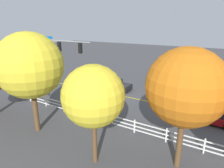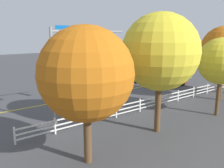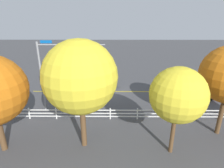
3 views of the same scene
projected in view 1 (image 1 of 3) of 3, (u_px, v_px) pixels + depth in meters
name	position (u px, v px, depth m)	size (l,w,h in m)	color
ground_plane	(117.00, 95.00, 24.35)	(120.00, 120.00, 0.00)	#444447
lane_center_stripe	(147.00, 101.00, 22.39)	(28.00, 0.16, 0.01)	gold
signal_assembly	(57.00, 57.00, 21.10)	(6.53, 0.38, 7.24)	gray
car_0	(114.00, 84.00, 26.20)	(4.73, 2.01, 1.42)	black
car_1	(209.00, 115.00, 17.56)	(4.82, 2.12, 1.42)	maroon
car_2	(212.00, 101.00, 20.68)	(4.82, 2.11, 1.49)	maroon
white_rail_fence	(107.00, 118.00, 17.03)	(26.10, 0.10, 1.15)	white
tree_1	(30.00, 66.00, 14.72)	(5.08, 5.08, 8.04)	brown
tree_3	(186.00, 88.00, 10.71)	(4.50, 4.50, 7.43)	brown
tree_4	(93.00, 96.00, 11.29)	(3.73, 3.73, 6.38)	brown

